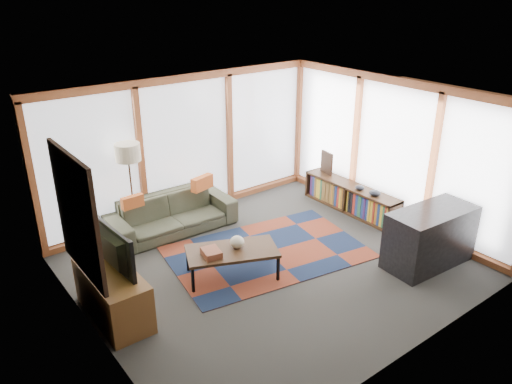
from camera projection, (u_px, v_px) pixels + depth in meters
ground at (272, 265)px, 7.73m from camera, size 5.50×5.50×0.00m
room_envelope at (275, 155)px, 7.80m from camera, size 5.52×5.02×2.62m
rug at (267, 252)px, 8.08m from camera, size 3.36×2.45×0.01m
sofa at (172, 214)px, 8.66m from camera, size 2.23×0.93×0.64m
pillow_left at (133, 202)px, 8.11m from camera, size 0.37×0.13×0.20m
pillow_right at (202, 183)px, 8.80m from camera, size 0.46×0.23×0.24m
floor_lamp at (132, 191)px, 8.31m from camera, size 0.42×0.42×1.65m
coffee_table at (232, 263)px, 7.37m from camera, size 1.48×1.13×0.44m
book_stack at (211, 253)px, 7.10m from camera, size 0.29×0.34×0.10m
vase at (237, 242)px, 7.31m from camera, size 0.23×0.23×0.18m
bookshelf at (350, 198)px, 9.44m from camera, size 0.38×2.11×0.53m
bowl_a at (375, 193)px, 8.87m from camera, size 0.22×0.22×0.10m
bowl_b at (360, 188)px, 9.12m from camera, size 0.19×0.19×0.08m
shelf_picture at (327, 163)px, 9.82m from camera, size 0.09×0.34×0.44m
tv_console at (113, 294)px, 6.45m from camera, size 0.55×1.33×0.66m
television at (107, 251)px, 6.24m from camera, size 0.19×1.01×0.58m
bar_counter at (430, 237)px, 7.62m from camera, size 1.47×0.76×0.90m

